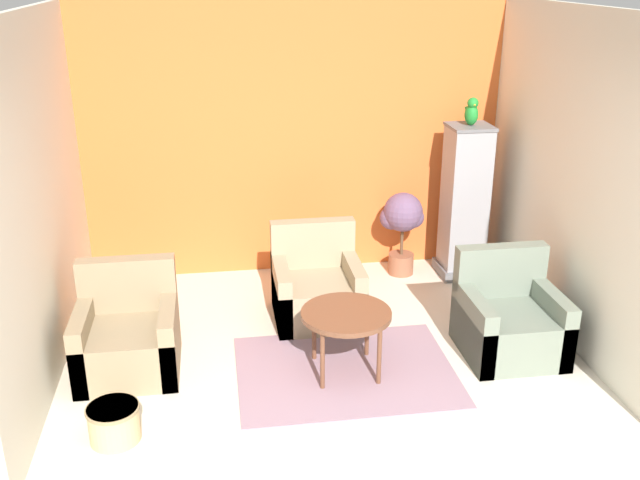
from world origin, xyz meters
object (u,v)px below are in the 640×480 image
(potted_plant, at_px, (402,221))
(wicker_basket, at_px, (114,422))
(armchair_right, at_px, (509,322))
(armchair_left, at_px, (128,338))
(armchair_middle, at_px, (317,290))
(parrot, at_px, (471,112))
(coffee_table, at_px, (346,318))
(birdcage, at_px, (464,203))

(potted_plant, relative_size, wicker_basket, 2.43)
(wicker_basket, bearing_deg, armchair_right, 13.24)
(wicker_basket, bearing_deg, armchair_left, 88.86)
(armchair_left, xyz_separation_m, armchair_middle, (1.59, 0.65, 0.00))
(wicker_basket, bearing_deg, potted_plant, 42.73)
(potted_plant, xyz_separation_m, wicker_basket, (-2.60, -2.40, -0.43))
(parrot, bearing_deg, potted_plant, 170.75)
(armchair_right, height_order, wicker_basket, armchair_right)
(potted_plant, height_order, wicker_basket, potted_plant)
(coffee_table, bearing_deg, birdcage, 48.21)
(birdcage, bearing_deg, wicker_basket, -144.32)
(armchair_right, distance_m, potted_plant, 1.77)
(armchair_left, bearing_deg, coffee_table, -10.32)
(birdcage, relative_size, potted_plant, 1.79)
(armchair_right, height_order, parrot, parrot)
(armchair_middle, distance_m, potted_plant, 1.34)
(coffee_table, xyz_separation_m, armchair_middle, (-0.08, 0.96, -0.21))
(armchair_middle, bearing_deg, coffee_table, -84.97)
(armchair_middle, relative_size, potted_plant, 0.96)
(coffee_table, distance_m, armchair_left, 1.71)
(parrot, bearing_deg, armchair_left, -156.38)
(armchair_middle, bearing_deg, birdcage, 24.76)
(armchair_left, distance_m, armchair_right, 3.06)
(potted_plant, bearing_deg, wicker_basket, -137.27)
(armchair_right, bearing_deg, armchair_left, 176.45)
(armchair_right, bearing_deg, birdcage, 84.96)
(birdcage, bearing_deg, parrot, 90.00)
(armchair_left, distance_m, potted_plant, 3.00)
(armchair_middle, bearing_deg, potted_plant, 40.10)
(birdcage, relative_size, parrot, 5.68)
(armchair_middle, relative_size, birdcage, 0.54)
(armchair_right, bearing_deg, armchair_middle, 150.03)
(armchair_right, xyz_separation_m, parrot, (0.14, 1.58, 1.41))
(armchair_middle, relative_size, wicker_basket, 2.34)
(coffee_table, distance_m, wicker_basket, 1.83)
(coffee_table, relative_size, armchair_right, 0.84)
(coffee_table, bearing_deg, wicker_basket, -160.27)
(armchair_right, height_order, potted_plant, potted_plant)
(armchair_middle, height_order, wicker_basket, armchair_middle)
(coffee_table, relative_size, potted_plant, 0.80)
(coffee_table, xyz_separation_m, wicker_basket, (-1.69, -0.61, -0.34))
(coffee_table, xyz_separation_m, armchair_left, (-1.67, 0.30, -0.21))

